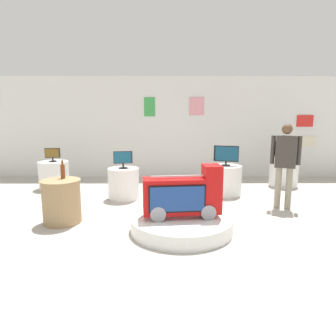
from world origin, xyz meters
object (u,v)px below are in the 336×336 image
at_px(side_table_round, 62,201).
at_px(shopper_browsing_near_truck, 285,160).
at_px(display_pedestal_far_right, 124,183).
at_px(display_pedestal_center_rear, 284,173).
at_px(display_pedestal_right_rear, 54,175).
at_px(bottle_on_side_table, 63,171).
at_px(tv_on_far_right, 123,159).
at_px(tv_on_right_rear, 52,154).
at_px(display_pedestal_left_rear, 225,180).
at_px(novelty_firetruck_tv, 183,196).
at_px(tv_on_center_rear, 285,149).
at_px(main_display_pedestal, 182,224).
at_px(tv_on_left_rear, 226,155).

distance_m(side_table_round, shopper_browsing_near_truck, 4.24).
bearing_deg(display_pedestal_far_right, display_pedestal_center_rear, 16.60).
bearing_deg(display_pedestal_right_rear, bottle_on_side_table, -65.86).
xyz_separation_m(display_pedestal_right_rear, tv_on_far_right, (1.89, -0.96, 0.56)).
distance_m(tv_on_right_rear, bottle_on_side_table, 2.56).
distance_m(display_pedestal_left_rear, bottle_on_side_table, 3.64).
bearing_deg(novelty_firetruck_tv, tv_on_right_rear, 137.60).
bearing_deg(novelty_firetruck_tv, tv_on_center_rear, 47.84).
bearing_deg(display_pedestal_center_rear, display_pedestal_right_rear, -177.66).
distance_m(display_pedestal_left_rear, display_pedestal_center_rear, 1.90).
relative_size(display_pedestal_left_rear, display_pedestal_far_right, 1.08).
xyz_separation_m(side_table_round, bottle_on_side_table, (0.01, 0.12, 0.50)).
relative_size(novelty_firetruck_tv, display_pedestal_center_rear, 1.74).
bearing_deg(side_table_round, display_pedestal_far_right, 60.44).
bearing_deg(main_display_pedestal, tv_on_right_rear, 137.41).
relative_size(novelty_firetruck_tv, display_pedestal_right_rear, 1.72).
height_order(display_pedestal_left_rear, display_pedestal_center_rear, same).
relative_size(display_pedestal_center_rear, tv_on_right_rear, 1.97).
bearing_deg(shopper_browsing_near_truck, display_pedestal_left_rear, 132.31).
bearing_deg(novelty_firetruck_tv, display_pedestal_left_rear, 63.64).
bearing_deg(display_pedestal_left_rear, main_display_pedestal, -116.92).
height_order(main_display_pedestal, shopper_browsing_near_truck, shopper_browsing_near_truck).
relative_size(tv_on_left_rear, display_pedestal_center_rear, 0.76).
xyz_separation_m(tv_on_right_rear, side_table_round, (1.04, -2.46, -0.49)).
height_order(novelty_firetruck_tv, display_pedestal_left_rear, novelty_firetruck_tv).
xyz_separation_m(tv_on_left_rear, tv_on_right_rear, (-4.22, 0.63, -0.07)).
xyz_separation_m(display_pedestal_left_rear, side_table_round, (-3.18, -1.83, 0.04)).
height_order(display_pedestal_right_rear, tv_on_far_right, tv_on_far_right).
bearing_deg(display_pedestal_left_rear, tv_on_far_right, -171.87).
distance_m(tv_on_center_rear, side_table_round, 5.60).
bearing_deg(display_pedestal_right_rear, main_display_pedestal, -42.64).
xyz_separation_m(tv_on_center_rear, side_table_round, (-4.87, -2.70, -0.58)).
relative_size(tv_on_center_rear, shopper_browsing_near_truck, 0.33).
height_order(display_pedestal_center_rear, shopper_browsing_near_truck, shopper_browsing_near_truck).
bearing_deg(side_table_round, tv_on_center_rear, 28.99).
bearing_deg(tv_on_right_rear, display_pedestal_right_rear, 80.12).
bearing_deg(novelty_firetruck_tv, display_pedestal_right_rear, 137.55).
height_order(tv_on_center_rear, display_pedestal_far_right, tv_on_center_rear).
bearing_deg(display_pedestal_center_rear, main_display_pedestal, -132.41).
height_order(display_pedestal_left_rear, shopper_browsing_near_truck, shopper_browsing_near_truck).
height_order(display_pedestal_center_rear, side_table_round, side_table_round).
distance_m(display_pedestal_left_rear, tv_on_center_rear, 2.00).
bearing_deg(display_pedestal_far_right, display_pedestal_left_rear, 8.03).
bearing_deg(tv_on_right_rear, display_pedestal_center_rear, 2.38).
relative_size(display_pedestal_left_rear, display_pedestal_right_rear, 1.01).
relative_size(main_display_pedestal, tv_on_center_rear, 2.95).
relative_size(tv_on_center_rear, display_pedestal_right_rear, 0.76).
height_order(tv_on_left_rear, bottle_on_side_table, tv_on_left_rear).
relative_size(tv_on_center_rear, tv_on_far_right, 1.36).
bearing_deg(shopper_browsing_near_truck, display_pedestal_center_rear, 68.71).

